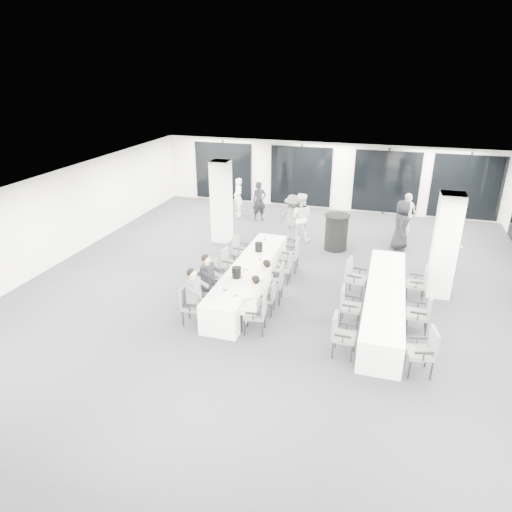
{
  "coord_description": "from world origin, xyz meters",
  "views": [
    {
      "loc": [
        2.65,
        -10.9,
        5.76
      ],
      "look_at": [
        -0.55,
        -0.2,
        1.03
      ],
      "focal_mm": 32.0,
      "sensor_mm": 36.0,
      "label": 1
    }
  ],
  "objects_px": {
    "chair_main_right_far": "(292,253)",
    "chair_main_left_far": "(240,248)",
    "chair_side_right_near": "(425,349)",
    "standing_guest_c": "(293,215)",
    "chair_main_left_second": "(204,286)",
    "chair_main_left_mid": "(216,275)",
    "standing_guest_a": "(259,199)",
    "chair_main_right_second": "(269,295)",
    "chair_main_right_mid": "(276,280)",
    "banquet_table_main": "(249,278)",
    "chair_main_left_near": "(190,303)",
    "cocktail_table": "(336,232)",
    "chair_main_left_fourth": "(229,261)",
    "chair_side_left_near": "(341,332)",
    "chair_side_left_far": "(354,275)",
    "ice_bucket_far": "(259,247)",
    "chair_main_right_near": "(258,311)",
    "chair_side_right_far": "(419,282)",
    "standing_guest_h": "(451,240)",
    "chair_side_right_mid": "(422,311)",
    "standing_guest_b": "(300,214)",
    "ice_bucket_near": "(237,272)",
    "chair_side_left_mid": "(348,303)",
    "banquet_table_side": "(384,303)",
    "standing_guest_g": "(238,195)",
    "standing_guest_d": "(407,212)",
    "chair_main_right_fourth": "(285,267)",
    "standing_guest_e": "(402,222)"
  },
  "relations": [
    {
      "from": "cocktail_table",
      "to": "chair_main_right_second",
      "type": "relative_size",
      "value": 1.38
    },
    {
      "from": "chair_main_right_second",
      "to": "banquet_table_main",
      "type": "bearing_deg",
      "value": 33.52
    },
    {
      "from": "chair_main_right_far",
      "to": "standing_guest_g",
      "type": "bearing_deg",
      "value": 32.21
    },
    {
      "from": "chair_main_right_second",
      "to": "chair_main_right_fourth",
      "type": "xyz_separation_m",
      "value": [
        -0.0,
        1.82,
        -0.01
      ]
    },
    {
      "from": "standing_guest_h",
      "to": "chair_main_right_far",
      "type": "bearing_deg",
      "value": 93.17
    },
    {
      "from": "chair_side_right_far",
      "to": "standing_guest_b",
      "type": "height_order",
      "value": "standing_guest_b"
    },
    {
      "from": "chair_side_left_near",
      "to": "standing_guest_g",
      "type": "distance_m",
      "value": 10.04
    },
    {
      "from": "chair_main_right_near",
      "to": "chair_side_left_near",
      "type": "distance_m",
      "value": 1.93
    },
    {
      "from": "chair_main_left_fourth",
      "to": "chair_main_right_far",
      "type": "height_order",
      "value": "chair_main_right_far"
    },
    {
      "from": "chair_side_left_mid",
      "to": "chair_side_left_far",
      "type": "bearing_deg",
      "value": -177.62
    },
    {
      "from": "cocktail_table",
      "to": "ice_bucket_far",
      "type": "xyz_separation_m",
      "value": [
        -1.9,
        -2.68,
        0.28
      ]
    },
    {
      "from": "standing_guest_a",
      "to": "chair_main_left_mid",
      "type": "bearing_deg",
      "value": -119.51
    },
    {
      "from": "chair_main_left_second",
      "to": "chair_main_left_far",
      "type": "relative_size",
      "value": 1.07
    },
    {
      "from": "chair_main_right_mid",
      "to": "chair_side_left_far",
      "type": "bearing_deg",
      "value": -70.77
    },
    {
      "from": "chair_main_left_second",
      "to": "chair_main_left_mid",
      "type": "height_order",
      "value": "chair_main_left_second"
    },
    {
      "from": "standing_guest_a",
      "to": "standing_guest_e",
      "type": "height_order",
      "value": "standing_guest_e"
    },
    {
      "from": "cocktail_table",
      "to": "chair_side_left_far",
      "type": "height_order",
      "value": "cocktail_table"
    },
    {
      "from": "chair_side_right_mid",
      "to": "standing_guest_c",
      "type": "xyz_separation_m",
      "value": [
        -4.13,
        5.06,
        0.36
      ]
    },
    {
      "from": "chair_main_right_fourth",
      "to": "chair_side_left_far",
      "type": "xyz_separation_m",
      "value": [
        1.91,
        -0.22,
        0.1
      ]
    },
    {
      "from": "chair_main_left_far",
      "to": "chair_side_right_near",
      "type": "xyz_separation_m",
      "value": [
        5.24,
        -4.12,
        0.05
      ]
    },
    {
      "from": "cocktail_table",
      "to": "chair_main_right_mid",
      "type": "height_order",
      "value": "cocktail_table"
    },
    {
      "from": "banquet_table_main",
      "to": "chair_main_left_near",
      "type": "distance_m",
      "value": 2.21
    },
    {
      "from": "standing_guest_g",
      "to": "standing_guest_d",
      "type": "bearing_deg",
      "value": 45.94
    },
    {
      "from": "standing_guest_b",
      "to": "ice_bucket_near",
      "type": "relative_size",
      "value": 6.94
    },
    {
      "from": "chair_main_right_far",
      "to": "chair_main_left_far",
      "type": "bearing_deg",
      "value": 86.17
    },
    {
      "from": "chair_main_right_fourth",
      "to": "ice_bucket_far",
      "type": "height_order",
      "value": "ice_bucket_far"
    },
    {
      "from": "cocktail_table",
      "to": "standing_guest_a",
      "type": "distance_m",
      "value": 3.99
    },
    {
      "from": "cocktail_table",
      "to": "chair_main_right_far",
      "type": "relative_size",
      "value": 1.18
    },
    {
      "from": "chair_side_right_mid",
      "to": "ice_bucket_far",
      "type": "distance_m",
      "value": 4.87
    },
    {
      "from": "chair_side_right_far",
      "to": "chair_main_right_fourth",
      "type": "bearing_deg",
      "value": 90.55
    },
    {
      "from": "chair_side_left_near",
      "to": "chair_side_left_mid",
      "type": "relative_size",
      "value": 1.02
    },
    {
      "from": "chair_main_left_far",
      "to": "standing_guest_c",
      "type": "height_order",
      "value": "standing_guest_c"
    },
    {
      "from": "chair_main_left_mid",
      "to": "standing_guest_h",
      "type": "bearing_deg",
      "value": 130.78
    },
    {
      "from": "chair_main_left_fourth",
      "to": "chair_side_left_near",
      "type": "xyz_separation_m",
      "value": [
        3.56,
        -2.96,
        0.04
      ]
    },
    {
      "from": "chair_main_right_far",
      "to": "standing_guest_b",
      "type": "distance_m",
      "value": 2.62
    },
    {
      "from": "standing_guest_a",
      "to": "chair_side_right_near",
      "type": "bearing_deg",
      "value": -90.3
    },
    {
      "from": "chair_main_right_second",
      "to": "chair_main_right_mid",
      "type": "distance_m",
      "value": 0.69
    },
    {
      "from": "chair_main_left_second",
      "to": "chair_side_left_near",
      "type": "height_order",
      "value": "chair_main_left_second"
    },
    {
      "from": "chair_side_right_mid",
      "to": "standing_guest_c",
      "type": "bearing_deg",
      "value": 41.16
    },
    {
      "from": "chair_main_right_mid",
      "to": "chair_side_right_mid",
      "type": "distance_m",
      "value": 3.61
    },
    {
      "from": "chair_main_left_second",
      "to": "chair_main_left_far",
      "type": "distance_m",
      "value": 2.8
    },
    {
      "from": "chair_main_left_mid",
      "to": "chair_main_left_far",
      "type": "xyz_separation_m",
      "value": [
        -0.0,
        2.01,
        -0.0
      ]
    },
    {
      "from": "chair_main_right_near",
      "to": "chair_main_right_far",
      "type": "relative_size",
      "value": 0.96
    },
    {
      "from": "chair_side_right_near",
      "to": "standing_guest_c",
      "type": "relative_size",
      "value": 0.54
    },
    {
      "from": "cocktail_table",
      "to": "chair_main_right_mid",
      "type": "xyz_separation_m",
      "value": [
        -1.02,
        -4.09,
        -0.01
      ]
    },
    {
      "from": "banquet_table_main",
      "to": "banquet_table_side",
      "type": "bearing_deg",
      "value": -6.38
    },
    {
      "from": "chair_side_right_mid",
      "to": "chair_main_left_near",
      "type": "bearing_deg",
      "value": 103.82
    },
    {
      "from": "banquet_table_main",
      "to": "chair_side_left_far",
      "type": "relative_size",
      "value": 4.87
    },
    {
      "from": "chair_main_right_mid",
      "to": "standing_guest_b",
      "type": "bearing_deg",
      "value": -2.83
    },
    {
      "from": "chair_side_right_far",
      "to": "ice_bucket_far",
      "type": "distance_m",
      "value": 4.46
    }
  ]
}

